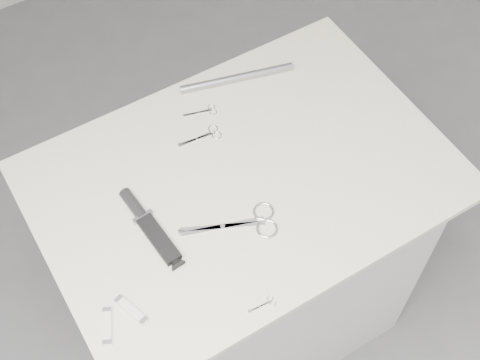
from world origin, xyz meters
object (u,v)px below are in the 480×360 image
embroidery_scissors_a (207,135)px  sheathed_knife (147,223)px  pocket_knife_a (107,326)px  embroidery_scissors_b (205,111)px  large_shears (250,222)px  metal_rail (237,78)px  pocket_knife_b (131,310)px  plinth (243,263)px  tiny_scissors (265,304)px

embroidery_scissors_a → sheathed_knife: size_ratio=0.50×
sheathed_knife → pocket_knife_a: 0.26m
embroidery_scissors_b → sheathed_knife: size_ratio=0.39×
embroidery_scissors_a → embroidery_scissors_b: 0.08m
pocket_knife_a → embroidery_scissors_a: bearing=-27.4°
pocket_knife_a → sheathed_knife: bearing=-21.0°
large_shears → metal_rail: (0.20, 0.40, 0.01)m
sheathed_knife → pocket_knife_b: sheathed_knife is taller
large_shears → embroidery_scissors_a: large_shears is taller
embroidery_scissors_b → metal_rail: 0.14m
sheathed_knife → pocket_knife_a: size_ratio=2.79×
sheathed_knife → pocket_knife_b: 0.21m
plinth → pocket_knife_b: (-0.39, -0.17, 0.48)m
metal_rail → pocket_knife_a: bearing=-142.5°
sheathed_knife → pocket_knife_b: bearing=139.7°
plinth → large_shears: size_ratio=4.01×
embroidery_scissors_a → embroidery_scissors_b: same height
tiny_scissors → embroidery_scissors_b: bearing=78.6°
sheathed_knife → large_shears: bearing=-124.6°
plinth → large_shears: (-0.06, -0.12, 0.47)m
plinth → pocket_knife_a: (-0.45, -0.18, 0.47)m
tiny_scissors → metal_rail: 0.65m
large_shears → metal_rail: 0.44m
pocket_knife_b → large_shears: bearing=-99.0°
sheathed_knife → tiny_scissors: bearing=-161.8°
sheathed_knife → metal_rail: sheathed_knife is taller
embroidery_scissors_a → metal_rail: size_ratio=0.37×
embroidery_scissors_b → pocket_knife_b: bearing=-119.8°
large_shears → plinth: bearing=87.3°
embroidery_scissors_b → tiny_scissors: size_ratio=1.39×
tiny_scissors → plinth: bearing=71.2°
embroidery_scissors_a → tiny_scissors: bearing=-98.7°
embroidery_scissors_a → embroidery_scissors_b: bearing=69.5°
plinth → pocket_knife_b: pocket_knife_b is taller
embroidery_scissors_b → pocket_knife_a: 0.62m
large_shears → embroidery_scissors_b: large_shears is taller
embroidery_scissors_b → large_shears: bearing=-86.5°
plinth → pocket_knife_b: size_ratio=10.27×
sheathed_knife → embroidery_scissors_a: bearing=-62.1°
tiny_scissors → pocket_knife_a: pocket_knife_a is taller
pocket_knife_a → pocket_knife_b: pocket_knife_b is taller
plinth → pocket_knife_a: bearing=-158.0°
embroidery_scissors_a → pocket_knife_a: (-0.43, -0.34, 0.00)m
large_shears → tiny_scissors: 0.20m
embroidery_scissors_b → pocket_knife_a: size_ratio=1.08×
plinth → metal_rail: bearing=61.9°
pocket_knife_b → plinth: bearing=-84.0°
embroidery_scissors_a → sheathed_knife: 0.29m
embroidery_scissors_a → sheathed_knife: sheathed_knife is taller
large_shears → embroidery_scissors_b: size_ratio=2.54×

